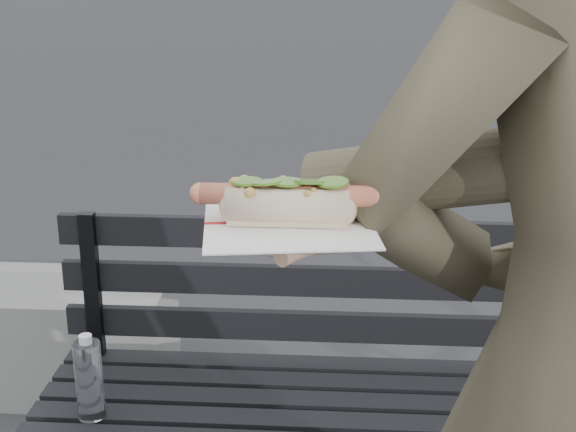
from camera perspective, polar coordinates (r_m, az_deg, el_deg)
park_bench at (r=2.04m, az=3.66°, el=-10.83°), size 1.50×0.44×0.88m
concrete_block at (r=3.09m, az=-19.55°, el=-7.93°), size 1.20×0.40×0.40m
held_hotdog at (r=0.96m, az=11.79°, el=2.66°), size 0.63×0.30×0.20m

